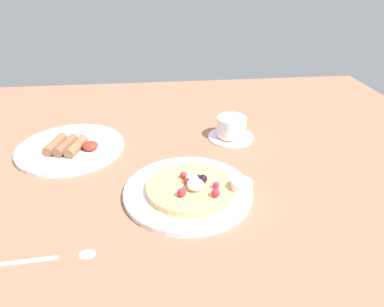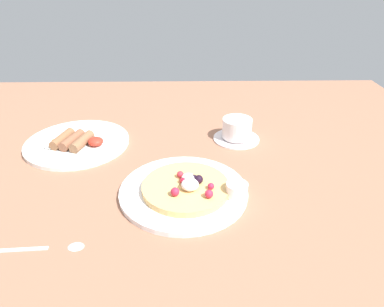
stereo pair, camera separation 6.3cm
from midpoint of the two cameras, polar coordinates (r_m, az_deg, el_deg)
The scene contains 9 objects.
ground_plane at distance 80.88cm, azimuth -5.09°, elevation -4.41°, with size 158.97×138.00×3.00cm, color #94624A.
pancake_plate at distance 73.37cm, azimuth -3.14°, elevation -6.35°, with size 27.19×27.19×1.13cm, color white.
pancake_with_berries at distance 72.09cm, azimuth -2.67°, elevation -5.60°, with size 18.41×18.41×3.57cm.
syrup_ramekin at distance 71.05cm, azimuth 5.75°, elevation -5.69°, with size 4.44×4.44×3.08cm.
breakfast_plate at distance 96.20cm, azimuth -21.25°, elevation 0.85°, with size 27.34×27.34×1.07cm, color white.
fried_breakfast at distance 93.79cm, azimuth -21.84°, elevation 1.13°, with size 15.84×10.60×2.73cm.
coffee_saucer at distance 96.18cm, azimuth 4.60°, elevation 2.83°, with size 12.64×12.64×0.81cm, color white.
coffee_cup at distance 94.95cm, azimuth 4.68°, elevation 4.56°, with size 8.02×10.75×5.27cm.
teaspoon at distance 64.72cm, azimuth -22.97°, elevation -15.43°, with size 15.50×2.32×0.60cm.
Camera 1 is at (-3.31, -66.94, 43.60)cm, focal length 32.18 mm.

